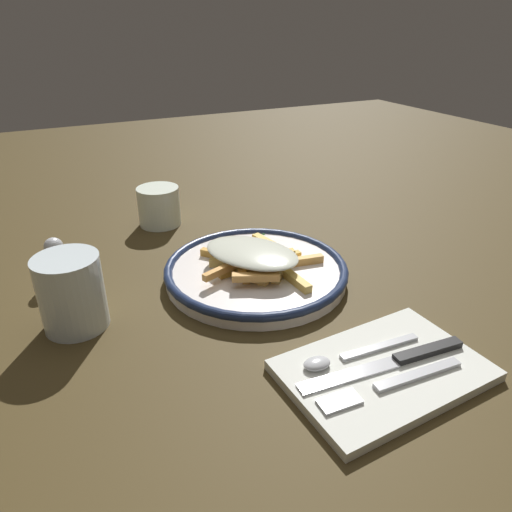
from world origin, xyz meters
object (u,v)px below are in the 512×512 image
at_px(plate, 256,271).
at_px(fries_heap, 255,257).
at_px(knife, 398,360).
at_px(salt_shaker, 56,259).
at_px(spoon, 343,357).
at_px(fork, 392,383).
at_px(napkin, 383,371).
at_px(coffee_mug, 159,206).
at_px(water_glass, 71,293).

height_order(plate, fries_heap, fries_heap).
distance_m(plate, knife, 0.26).
relative_size(knife, salt_shaker, 3.00).
bearing_deg(plate, spoon, 179.26).
relative_size(fries_heap, spoon, 1.28).
distance_m(fork, spoon, 0.06).
xyz_separation_m(fries_heap, salt_shaker, (0.13, 0.27, -0.00)).
relative_size(napkin, coffee_mug, 2.15).
height_order(plate, napkin, plate).
bearing_deg(spoon, water_glass, 49.46).
bearing_deg(plate, water_glass, 91.32).
distance_m(plate, water_glass, 0.26).
height_order(knife, coffee_mug, coffee_mug).
bearing_deg(napkin, water_glass, 49.44).
distance_m(plate, fork, 0.29).
xyz_separation_m(coffee_mug, salt_shaker, (-0.15, 0.20, -0.00)).
xyz_separation_m(spoon, salt_shaker, (0.36, 0.27, 0.02)).
xyz_separation_m(plate, coffee_mug, (0.27, 0.07, 0.02)).
height_order(fork, water_glass, water_glass).
bearing_deg(coffee_mug, napkin, -168.97).
bearing_deg(salt_shaker, plate, -115.56).
distance_m(spoon, salt_shaker, 0.45).
height_order(fries_heap, knife, fries_heap).
height_order(fries_heap, fork, fries_heap).
height_order(water_glass, salt_shaker, water_glass).
xyz_separation_m(plate, fries_heap, (-0.00, 0.00, 0.02)).
distance_m(napkin, coffee_mug, 0.54).
bearing_deg(salt_shaker, water_glass, -176.78).
xyz_separation_m(spoon, coffee_mug, (0.50, 0.07, 0.02)).
height_order(plate, spoon, plate).
bearing_deg(fries_heap, knife, -168.42).
xyz_separation_m(plate, water_glass, (-0.01, 0.26, 0.04)).
bearing_deg(fork, plate, 3.95).
distance_m(fork, salt_shaker, 0.51).
xyz_separation_m(napkin, water_glass, (0.25, 0.29, 0.04)).
height_order(fork, knife, knife).
distance_m(plate, salt_shaker, 0.30).
bearing_deg(plate, napkin, -172.95).
distance_m(fries_heap, water_glass, 0.26).
bearing_deg(water_glass, coffee_mug, -34.19).
bearing_deg(fork, napkin, -24.03).
bearing_deg(water_glass, fork, -134.71).
relative_size(napkin, spoon, 1.46).
bearing_deg(knife, coffee_mug, 12.94).
bearing_deg(plate, fries_heap, 104.94).
height_order(fork, salt_shaker, salt_shaker).
relative_size(spoon, water_glass, 1.55).
bearing_deg(knife, fork, 129.86).
relative_size(plate, spoon, 1.82).
relative_size(fork, coffee_mug, 1.71).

